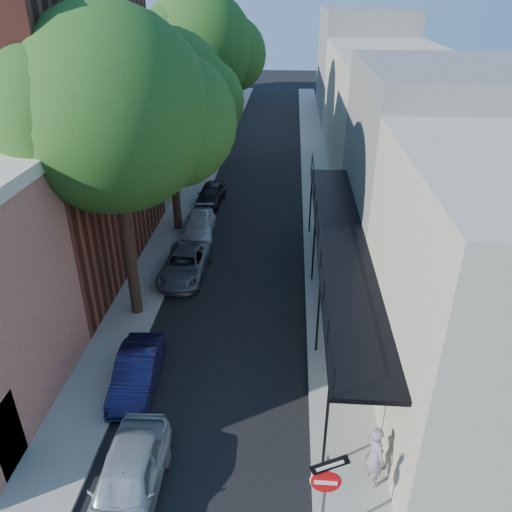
% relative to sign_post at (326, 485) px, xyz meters
% --- Properties ---
extents(road_surface, '(6.00, 64.00, 0.01)m').
position_rel_sign_post_xyz_m(road_surface, '(-3.16, 29.03, -2.03)').
color(road_surface, black).
rests_on(road_surface, ground).
extents(sidewalk_left, '(2.00, 64.00, 0.12)m').
position_rel_sign_post_xyz_m(sidewalk_left, '(-7.16, 29.03, -1.98)').
color(sidewalk_left, gray).
rests_on(sidewalk_left, ground).
extents(sidewalk_right, '(2.00, 64.00, 0.12)m').
position_rel_sign_post_xyz_m(sidewalk_right, '(0.84, 29.03, -1.98)').
color(sidewalk_right, gray).
rests_on(sidewalk_right, ground).
extents(buildings_left, '(10.10, 59.10, 12.00)m').
position_rel_sign_post_xyz_m(buildings_left, '(-12.46, 27.79, 2.90)').
color(buildings_left, tan).
rests_on(buildings_left, ground).
extents(buildings_right, '(9.80, 55.00, 10.00)m').
position_rel_sign_post_xyz_m(buildings_right, '(5.83, 28.51, 2.39)').
color(buildings_right, '#C0B49F').
rests_on(buildings_right, ground).
extents(sign_post, '(0.89, 0.17, 2.99)m').
position_rel_sign_post_xyz_m(sign_post, '(0.00, 0.00, 0.00)').
color(sign_post, '#595B60').
rests_on(sign_post, ground).
extents(oak_near, '(7.48, 6.80, 11.42)m').
position_rel_sign_post_xyz_m(oak_near, '(-6.53, 9.29, 5.84)').
color(oak_near, '#321F14').
rests_on(oak_near, ground).
extents(oak_mid, '(6.60, 6.00, 10.20)m').
position_rel_sign_post_xyz_m(oak_mid, '(-6.58, 17.26, 5.02)').
color(oak_mid, '#321F14').
rests_on(oak_mid, ground).
extents(oak_far, '(7.70, 7.00, 11.90)m').
position_rel_sign_post_xyz_m(oak_far, '(-6.51, 26.30, 6.22)').
color(oak_far, '#321F14').
rests_on(oak_far, ground).
extents(parked_car_a, '(1.74, 4.12, 1.39)m').
position_rel_sign_post_xyz_m(parked_car_a, '(-4.81, 0.78, -1.34)').
color(parked_car_a, '#969EA6').
rests_on(parked_car_a, ground).
extents(parked_car_b, '(1.48, 3.67, 1.19)m').
position_rel_sign_post_xyz_m(parked_car_b, '(-5.76, 4.93, -1.44)').
color(parked_car_b, '#13123B').
rests_on(parked_car_b, ground).
extents(parked_car_c, '(1.98, 4.19, 1.15)m').
position_rel_sign_post_xyz_m(parked_car_c, '(-5.61, 12.11, -1.46)').
color(parked_car_c, slate).
rests_on(parked_car_c, ground).
extents(parked_car_d, '(1.83, 3.98, 1.13)m').
position_rel_sign_post_xyz_m(parked_car_d, '(-5.69, 16.43, -1.47)').
color(parked_car_d, silver).
rests_on(parked_car_d, ground).
extents(parked_car_e, '(1.62, 3.60, 1.20)m').
position_rel_sign_post_xyz_m(parked_car_e, '(-5.76, 20.94, -1.44)').
color(parked_car_e, black).
rests_on(parked_car_e, ground).
extents(pedestrian, '(0.68, 0.80, 1.87)m').
position_rel_sign_post_xyz_m(pedestrian, '(1.40, 1.70, -0.98)').
color(pedestrian, gray).
rests_on(pedestrian, sidewalk_right).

